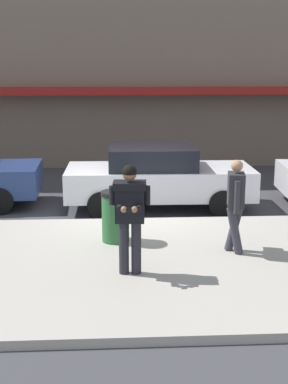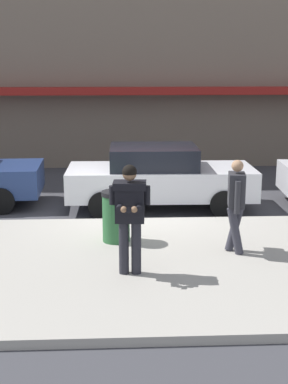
{
  "view_description": "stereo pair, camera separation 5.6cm",
  "coord_description": "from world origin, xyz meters",
  "px_view_note": "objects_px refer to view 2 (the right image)",
  "views": [
    {
      "loc": [
        -0.35,
        -11.55,
        3.47
      ],
      "look_at": [
        0.11,
        -3.35,
        1.49
      ],
      "focal_mm": 50.0,
      "sensor_mm": 36.0,
      "label": 1
    },
    {
      "loc": [
        -0.29,
        -11.55,
        3.47
      ],
      "look_at": [
        0.11,
        -3.35,
        1.49
      ],
      "focal_mm": 50.0,
      "sensor_mm": 36.0,
      "label": 2
    }
  ],
  "objects_px": {
    "parked_sedan_mid": "(159,177)",
    "trash_bin": "(116,216)",
    "pedestrian_with_bag": "(236,200)",
    "man_texting_on_phone": "(130,208)"
  },
  "relations": [
    {
      "from": "trash_bin",
      "to": "man_texting_on_phone",
      "type": "bearing_deg",
      "value": -82.2
    },
    {
      "from": "pedestrian_with_bag",
      "to": "trash_bin",
      "type": "xyz_separation_m",
      "value": [
        -2.14,
        0.72,
        -0.47
      ]
    },
    {
      "from": "pedestrian_with_bag",
      "to": "trash_bin",
      "type": "relative_size",
      "value": 1.74
    },
    {
      "from": "man_texting_on_phone",
      "to": "pedestrian_with_bag",
      "type": "relative_size",
      "value": 1.06
    },
    {
      "from": "parked_sedan_mid",
      "to": "pedestrian_with_bag",
      "type": "distance_m",
      "value": 3.77
    },
    {
      "from": "parked_sedan_mid",
      "to": "pedestrian_with_bag",
      "type": "relative_size",
      "value": 2.66
    },
    {
      "from": "parked_sedan_mid",
      "to": "trash_bin",
      "type": "height_order",
      "value": "parked_sedan_mid"
    },
    {
      "from": "man_texting_on_phone",
      "to": "parked_sedan_mid",
      "type": "bearing_deg",
      "value": 79.82
    },
    {
      "from": "pedestrian_with_bag",
      "to": "trash_bin",
      "type": "height_order",
      "value": "pedestrian_with_bag"
    },
    {
      "from": "parked_sedan_mid",
      "to": "man_texting_on_phone",
      "type": "xyz_separation_m",
      "value": [
        -0.81,
        -4.53,
        0.46
      ]
    }
  ]
}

